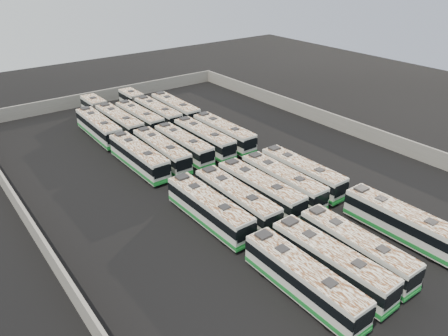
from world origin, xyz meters
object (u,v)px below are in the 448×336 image
bus_midfront_left (236,199)px  bus_back_center (140,118)px  bus_midback_right (204,138)px  bus_back_far_right (175,109)px  bus_back_left (111,117)px  bus_midback_center (183,145)px  bus_midback_far_right (224,133)px  bus_front_left (331,262)px  bus_back_far_left (99,127)px  bus_back_right (149,108)px  bus_front_center (356,248)px  bus_midfront_right (282,181)px  bus_midback_far_left (139,157)px  bus_midfront_far_right (302,173)px  bus_midback_left (161,151)px  bus_midfront_far_left (209,208)px  bus_front_far_right (402,222)px  bus_midfront_center (260,189)px  bus_front_far_left (303,279)px

bus_midfront_left → bus_back_center: bearing=84.1°
bus_midback_right → bus_back_far_right: 13.02m
bus_midfront_left → bus_back_left: 30.71m
bus_midfront_left → bus_back_left: size_ratio=0.65×
bus_midback_center → bus_midfront_left: bearing=-102.1°
bus_back_far_right → bus_midback_far_right: bearing=-88.6°
bus_front_left → bus_midback_right: bearing=75.3°
bus_midback_right → bus_back_far_left: bearing=127.8°
bus_back_far_left → bus_back_right: size_ratio=0.67×
bus_front_center → bus_midfront_right: bus_midfront_right is taller
bus_midback_far_left → bus_back_center: (6.49, 12.46, -0.06)m
bus_midfront_left → bus_back_right: (6.54, 30.74, -0.05)m
bus_back_center → bus_midfront_far_right: bearing=-78.2°
bus_front_left → bus_midback_left: (-0.09, 27.48, -0.01)m
bus_back_far_left → bus_midfront_far_left: bearing=-89.0°
bus_front_far_right → bus_midback_right: 27.91m
bus_front_center → bus_back_far_left: 40.51m
bus_midback_far_left → bus_midback_center: 6.39m
bus_midback_right → bus_front_far_right: bearing=-83.3°
bus_midfront_far_right → bus_back_left: (-9.66, 30.58, 0.02)m
bus_midfront_left → bus_midback_far_left: bearing=102.8°
bus_midfront_center → bus_back_far_left: bus_back_far_left is taller
bus_midfront_right → bus_midback_center: bearing=102.8°
bus_front_far_left → bus_front_center: 6.50m
bus_back_left → bus_back_right: bus_back_left is taller
bus_midfront_left → bus_midback_far_right: 17.90m
bus_midback_left → bus_midback_center: (3.25, -0.02, -0.04)m
bus_midback_center → bus_back_center: size_ratio=0.99×
bus_front_far_right → bus_back_far_left: bearing=107.1°
bus_back_center → bus_front_far_left: bearing=-100.6°
bus_midback_right → bus_midfront_left: bearing=-113.2°
bus_midfront_center → bus_midback_right: 15.36m
bus_back_center → bus_back_left: bearing=135.1°
bus_front_far_right → bus_back_left: 44.38m
bus_midback_right → bus_back_right: bearing=89.7°
bus_midback_left → bus_back_far_right: bus_back_far_right is taller
bus_midback_center → bus_back_far_right: size_ratio=0.96×
bus_midfront_left → bus_back_right: 31.43m
bus_front_far_right → bus_midback_far_right: size_ratio=1.01×
bus_midback_far_left → bus_front_left: bearing=-83.7°
bus_midback_far_right → bus_back_right: bus_midback_far_right is taller
bus_back_center → bus_midback_center: bearing=-91.8°
bus_front_far_right → bus_midback_center: bearing=102.6°
bus_front_left → bus_midback_far_right: 29.09m
bus_midfront_left → bus_midback_center: bearing=78.9°
bus_front_far_left → bus_midback_right: bus_front_far_left is taller
bus_midback_far_right → bus_back_center: bearing=116.8°
bus_front_far_left → bus_front_far_right: 13.02m
bus_back_far_left → bus_back_left: (3.20, 3.13, -0.02)m
bus_midback_far_left → bus_back_right: 18.39m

